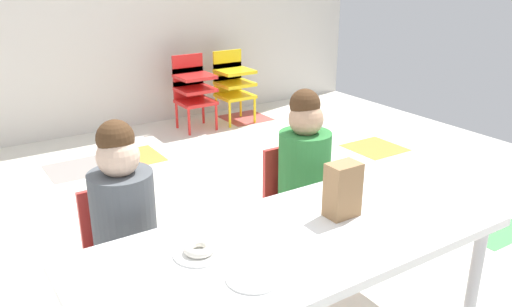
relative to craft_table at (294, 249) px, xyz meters
The scene contains 10 objects.
ground_plane 0.89m from the craft_table, 102.91° to the left, with size 6.65×5.35×0.02m.
craft_table is the anchor object (origin of this frame).
seated_child_near_camera 0.72m from the craft_table, 128.05° to the left, with size 0.32×0.32×0.92m.
seated_child_middle_seat 0.75m from the craft_table, 49.51° to the left, with size 0.34×0.34×0.92m.
kid_chair_red_stack 3.13m from the craft_table, 70.15° to the left, with size 0.32×0.30×0.68m.
kid_chair_yellow_stack 3.30m from the craft_table, 63.20° to the left, with size 0.32×0.30×0.68m.
paper_bag_brown 0.31m from the craft_table, ahead, with size 0.13×0.09×0.22m, color #9E754C.
paper_plate_near_edge 0.36m from the craft_table, 166.09° to the left, with size 0.18×0.18×0.01m, color white.
paper_plate_center_table 0.31m from the craft_table, 152.45° to the right, with size 0.18×0.18×0.01m, color white.
donut_powdered_on_plate 0.36m from the craft_table, 166.09° to the left, with size 0.11×0.11×0.03m, color white.
Camera 1 is at (-0.87, -2.04, 1.50)m, focal length 36.75 mm.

